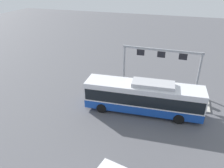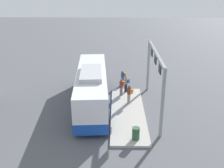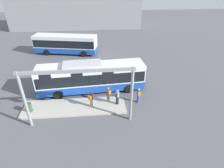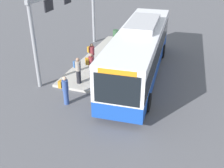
{
  "view_description": "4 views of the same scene",
  "coord_description": "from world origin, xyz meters",
  "px_view_note": "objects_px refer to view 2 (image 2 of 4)",
  "views": [
    {
      "loc": [
        -2.85,
        18.68,
        12.71
      ],
      "look_at": [
        3.86,
        -1.81,
        1.67
      ],
      "focal_mm": 34.62,
      "sensor_mm": 36.0,
      "label": 1
    },
    {
      "loc": [
        -21.54,
        -2.15,
        10.46
      ],
      "look_at": [
        1.59,
        -1.76,
        1.33
      ],
      "focal_mm": 42.18,
      "sensor_mm": 36.0,
      "label": 2
    },
    {
      "loc": [
        0.65,
        -17.78,
        11.08
      ],
      "look_at": [
        2.19,
        -1.03,
        1.27
      ],
      "focal_mm": 29.05,
      "sensor_mm": 36.0,
      "label": 3
    },
    {
      "loc": [
        15.68,
        3.63,
        7.94
      ],
      "look_at": [
        3.76,
        -0.53,
        1.16
      ],
      "focal_mm": 43.07,
      "sensor_mm": 36.0,
      "label": 4
    }
  ],
  "objects_px": {
    "trash_bin": "(136,133)",
    "person_waiting_near": "(122,87)",
    "person_boarding": "(123,77)",
    "person_waiting_mid": "(129,94)",
    "bus_main": "(92,85)",
    "person_waiting_far": "(126,83)"
  },
  "relations": [
    {
      "from": "person_boarding",
      "to": "person_waiting_far",
      "type": "distance_m",
      "value": 2.21
    },
    {
      "from": "bus_main",
      "to": "person_boarding",
      "type": "height_order",
      "value": "bus_main"
    },
    {
      "from": "person_boarding",
      "to": "person_waiting_mid",
      "type": "height_order",
      "value": "person_waiting_mid"
    },
    {
      "from": "person_waiting_near",
      "to": "person_waiting_far",
      "type": "xyz_separation_m",
      "value": [
        0.85,
        -0.47,
        0.0
      ]
    },
    {
      "from": "person_boarding",
      "to": "person_waiting_far",
      "type": "height_order",
      "value": "person_waiting_far"
    },
    {
      "from": "person_boarding",
      "to": "bus_main",
      "type": "bearing_deg",
      "value": 57.94
    },
    {
      "from": "person_waiting_far",
      "to": "person_boarding",
      "type": "bearing_deg",
      "value": -50.85
    },
    {
      "from": "person_waiting_mid",
      "to": "trash_bin",
      "type": "bearing_deg",
      "value": 120.85
    },
    {
      "from": "trash_bin",
      "to": "person_waiting_far",
      "type": "bearing_deg",
      "value": 2.73
    },
    {
      "from": "trash_bin",
      "to": "person_waiting_near",
      "type": "bearing_deg",
      "value": 6.57
    },
    {
      "from": "bus_main",
      "to": "person_waiting_near",
      "type": "relative_size",
      "value": 7.05
    },
    {
      "from": "bus_main",
      "to": "person_waiting_far",
      "type": "height_order",
      "value": "bus_main"
    },
    {
      "from": "bus_main",
      "to": "trash_bin",
      "type": "distance_m",
      "value": 6.95
    },
    {
      "from": "person_waiting_near",
      "to": "person_waiting_mid",
      "type": "xyz_separation_m",
      "value": [
        -1.71,
        -0.66,
        0.0
      ]
    },
    {
      "from": "bus_main",
      "to": "person_waiting_mid",
      "type": "bearing_deg",
      "value": -94.58
    },
    {
      "from": "person_waiting_near",
      "to": "trash_bin",
      "type": "relative_size",
      "value": 1.86
    },
    {
      "from": "person_boarding",
      "to": "person_waiting_far",
      "type": "relative_size",
      "value": 1.0
    },
    {
      "from": "person_boarding",
      "to": "person_waiting_mid",
      "type": "distance_m",
      "value": 4.78
    },
    {
      "from": "person_waiting_far",
      "to": "trash_bin",
      "type": "bearing_deg",
      "value": 124.86
    },
    {
      "from": "person_waiting_mid",
      "to": "person_waiting_far",
      "type": "xyz_separation_m",
      "value": [
        2.56,
        0.19,
        0.0
      ]
    },
    {
      "from": "bus_main",
      "to": "person_waiting_mid",
      "type": "height_order",
      "value": "bus_main"
    },
    {
      "from": "person_waiting_far",
      "to": "person_waiting_mid",
      "type": "bearing_deg",
      "value": 126.44
    }
  ]
}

